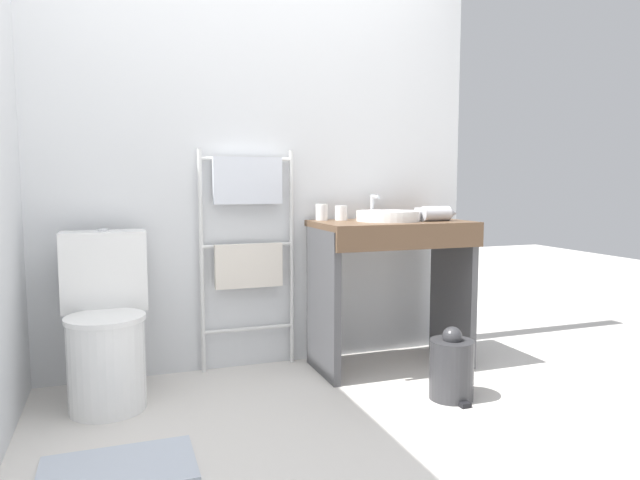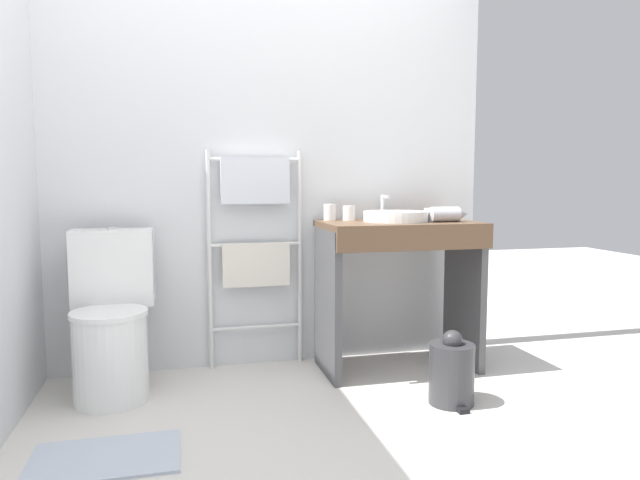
{
  "view_description": "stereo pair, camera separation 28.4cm",
  "coord_description": "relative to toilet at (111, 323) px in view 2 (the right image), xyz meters",
  "views": [
    {
      "loc": [
        -0.76,
        -1.88,
        1.06
      ],
      "look_at": [
        0.19,
        0.78,
        0.77
      ],
      "focal_mm": 32.0,
      "sensor_mm": 36.0,
      "label": 1
    },
    {
      "loc": [
        -0.49,
        -1.96,
        1.06
      ],
      "look_at": [
        0.19,
        0.78,
        0.77
      ],
      "focal_mm": 32.0,
      "sensor_mm": 36.0,
      "label": 2
    }
  ],
  "objects": [
    {
      "name": "trash_bin",
      "position": [
        1.59,
        -0.52,
        -0.21
      ],
      "size": [
        0.22,
        0.25,
        0.36
      ],
      "color": "#333335",
      "rests_on": "ground_plane"
    },
    {
      "name": "towel_radiator",
      "position": [
        0.76,
        0.28,
        0.43
      ],
      "size": [
        0.54,
        0.06,
        1.24
      ],
      "color": "silver",
      "rests_on": "ground_plane"
    },
    {
      "name": "cup_near_wall",
      "position": [
        1.18,
        0.23,
        0.52
      ],
      "size": [
        0.07,
        0.07,
        0.09
      ],
      "color": "white",
      "rests_on": "vanity_counter"
    },
    {
      "name": "cup_near_edge",
      "position": [
        1.29,
        0.19,
        0.52
      ],
      "size": [
        0.07,
        0.07,
        0.08
      ],
      "color": "white",
      "rests_on": "vanity_counter"
    },
    {
      "name": "wall_back",
      "position": [
        0.83,
        0.39,
        0.97
      ],
      "size": [
        2.65,
        0.12,
        2.66
      ],
      "primitive_type": "cube",
      "color": "silver",
      "rests_on": "ground_plane"
    },
    {
      "name": "vanity_counter",
      "position": [
        1.53,
        0.03,
        0.2
      ],
      "size": [
        0.87,
        0.52,
        0.84
      ],
      "color": "brown",
      "rests_on": "ground_plane"
    },
    {
      "name": "faucet",
      "position": [
        1.52,
        0.24,
        0.57
      ],
      "size": [
        0.02,
        0.1,
        0.14
      ],
      "color": "silver",
      "rests_on": "vanity_counter"
    },
    {
      "name": "sink_basin",
      "position": [
        1.52,
        0.05,
        0.51
      ],
      "size": [
        0.36,
        0.36,
        0.06
      ],
      "color": "white",
      "rests_on": "vanity_counter"
    },
    {
      "name": "hair_dryer",
      "position": [
        1.78,
        -0.04,
        0.52
      ],
      "size": [
        0.22,
        0.18,
        0.08
      ],
      "color": "#B7B7BC",
      "rests_on": "vanity_counter"
    },
    {
      "name": "ground_plane",
      "position": [
        0.83,
        -0.98,
        -0.37
      ],
      "size": [
        12.0,
        12.0,
        0.0
      ],
      "primitive_type": "plane",
      "color": "silver"
    },
    {
      "name": "toilet",
      "position": [
        0.0,
        0.0,
        0.0
      ],
      "size": [
        0.4,
        0.52,
        0.83
      ],
      "color": "white",
      "rests_on": "ground_plane"
    },
    {
      "name": "bath_mat",
      "position": [
        0.04,
        -0.7,
        -0.36
      ],
      "size": [
        0.56,
        0.36,
        0.01
      ],
      "primitive_type": "cube",
      "color": "#B2BCCC",
      "rests_on": "ground_plane"
    }
  ]
}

